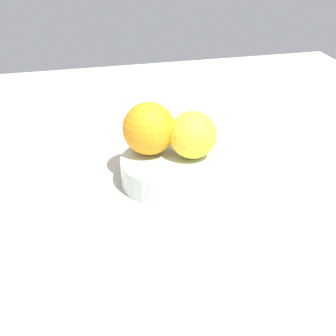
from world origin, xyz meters
TOP-DOWN VIEW (x-y plane):
  - ground_plane at (0.00, 0.00)cm, footprint 110.00×110.00cm
  - fruit_bowl at (0.00, 0.00)cm, footprint 13.31×13.31cm
  - orange_in_bowl_0 at (-2.56, -2.10)cm, footprint 7.37×7.37cm
  - orange_in_bowl_1 at (0.40, 3.47)cm, footprint 6.59×6.59cm

SIDE VIEW (x-z plane):
  - ground_plane at x=0.00cm, z-range -2.00..0.00cm
  - fruit_bowl at x=0.00cm, z-range -0.10..3.53cm
  - orange_in_bowl_1 at x=0.40cm, z-range 3.63..10.21cm
  - orange_in_bowl_0 at x=-2.56cm, z-range 3.63..11.00cm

